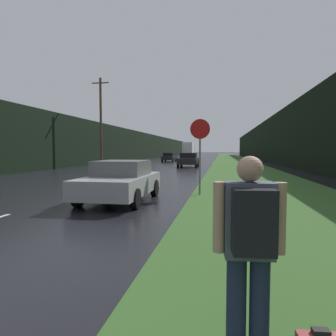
% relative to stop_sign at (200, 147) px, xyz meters
% --- Properties ---
extents(grass_verge, '(6.00, 240.00, 0.02)m').
position_rel_stop_sign_xyz_m(grass_verge, '(2.70, 27.16, -1.82)').
color(grass_verge, '#386028').
rests_on(grass_verge, ground_plane).
extents(lane_stripe_c, '(0.12, 3.00, 0.01)m').
position_rel_stop_sign_xyz_m(lane_stripe_c, '(-4.79, 1.12, -1.82)').
color(lane_stripe_c, silver).
rests_on(lane_stripe_c, ground_plane).
extents(lane_stripe_d, '(0.12, 3.00, 0.01)m').
position_rel_stop_sign_xyz_m(lane_stripe_d, '(-4.79, 8.12, -1.82)').
color(lane_stripe_d, silver).
rests_on(lane_stripe_d, ground_plane).
extents(treeline_far_side, '(2.00, 140.00, 5.24)m').
position_rel_stop_sign_xyz_m(treeline_far_side, '(-15.29, 37.16, 0.79)').
color(treeline_far_side, black).
rests_on(treeline_far_side, ground_plane).
extents(treeline_near_side, '(2.00, 140.00, 6.54)m').
position_rel_stop_sign_xyz_m(treeline_near_side, '(8.70, 37.16, 1.44)').
color(treeline_near_side, black).
rests_on(treeline_near_side, ground_plane).
extents(utility_pole_far, '(1.80, 0.24, 9.07)m').
position_rel_stop_sign_xyz_m(utility_pole_far, '(-11.38, 17.70, 2.84)').
color(utility_pole_far, '#4C3823').
rests_on(utility_pole_far, ground_plane).
extents(stop_sign, '(0.75, 0.07, 2.90)m').
position_rel_stop_sign_xyz_m(stop_sign, '(0.00, 0.00, 0.00)').
color(stop_sign, slate).
rests_on(stop_sign, ground_plane).
extents(hitchhiker_with_backpack, '(0.58, 0.43, 1.67)m').
position_rel_stop_sign_xyz_m(hitchhiker_with_backpack, '(1.04, -9.02, -0.87)').
color(hitchhiker_with_backpack, '#1E2847').
rests_on(hitchhiker_with_backpack, ground_plane).
extents(car_passing_near, '(2.00, 4.11, 1.36)m').
position_rel_stop_sign_xyz_m(car_passing_near, '(-2.55, -1.78, -1.14)').
color(car_passing_near, '#9E9EA3').
rests_on(car_passing_near, ground_plane).
extents(car_passing_far, '(2.01, 4.01, 1.46)m').
position_rel_stop_sign_xyz_m(car_passing_far, '(-2.55, 19.46, -1.09)').
color(car_passing_far, black).
rests_on(car_passing_far, ground_plane).
extents(car_oncoming, '(1.82, 4.42, 1.37)m').
position_rel_stop_sign_xyz_m(car_oncoming, '(-7.04, 33.47, -1.13)').
color(car_oncoming, black).
rests_on(car_oncoming, ground_plane).
extents(delivery_truck, '(2.50, 6.76, 3.62)m').
position_rel_stop_sign_xyz_m(delivery_truck, '(-7.04, 60.99, 0.06)').
color(delivery_truck, gray).
rests_on(delivery_truck, ground_plane).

